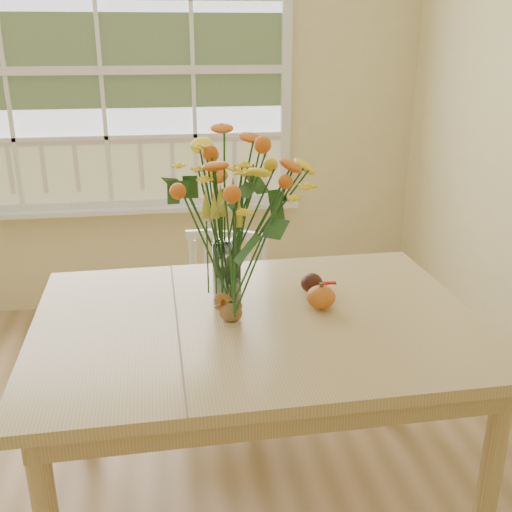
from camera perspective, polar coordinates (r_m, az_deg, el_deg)
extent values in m
cube|color=beige|center=(3.91, -14.27, 13.85)|extent=(4.00, 0.02, 2.70)
cube|color=silver|center=(3.88, -14.55, 16.76)|extent=(2.20, 0.00, 1.60)
cube|color=white|center=(3.96, -13.54, 4.23)|extent=(2.42, 0.12, 0.03)
cube|color=tan|center=(2.11, 0.08, -6.32)|extent=(1.56, 1.13, 0.04)
cube|color=tan|center=(2.14, 0.08, -7.99)|extent=(1.44, 1.01, 0.10)
cylinder|color=tan|center=(2.71, -16.24, -10.67)|extent=(0.07, 0.07, 0.78)
cylinder|color=tan|center=(2.19, 21.30, -19.60)|extent=(0.07, 0.07, 0.78)
cylinder|color=tan|center=(2.87, 12.08, -8.45)|extent=(0.07, 0.07, 0.78)
cube|color=white|center=(2.90, -3.19, -7.36)|extent=(0.48, 0.47, 0.05)
cube|color=white|center=(2.94, -2.71, -2.14)|extent=(0.39, 0.15, 0.45)
cylinder|color=white|center=(2.92, -6.66, -12.10)|extent=(0.03, 0.03, 0.38)
cylinder|color=white|center=(3.16, -5.36, -9.36)|extent=(0.03, 0.03, 0.38)
cylinder|color=white|center=(2.86, -0.61, -12.64)|extent=(0.03, 0.03, 0.38)
cylinder|color=white|center=(3.11, 0.20, -9.79)|extent=(0.03, 0.03, 0.38)
cylinder|color=white|center=(2.17, -2.79, -1.57)|extent=(0.10, 0.10, 0.23)
ellipsoid|color=#C06016|center=(2.16, 6.20, -4.01)|extent=(0.10, 0.10, 0.08)
cylinder|color=#CCB78C|center=(2.06, -2.39, -6.29)|extent=(0.06, 0.06, 0.01)
ellipsoid|color=brown|center=(2.04, -2.40, -5.41)|extent=(0.09, 0.07, 0.06)
ellipsoid|color=#38160F|center=(2.28, 5.32, -2.67)|extent=(0.08, 0.08, 0.08)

